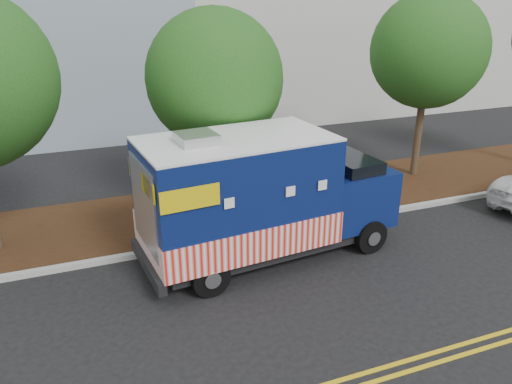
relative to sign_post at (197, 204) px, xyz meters
name	(u,v)px	position (x,y,z in m)	size (l,w,h in m)	color
ground	(247,265)	(0.84, -1.60, -1.20)	(120.00, 120.00, 0.00)	black
curb	(230,239)	(0.84, -0.20, -1.12)	(120.00, 0.18, 0.15)	#9E9E99
mulch_strip	(209,210)	(0.84, 1.90, -1.12)	(120.00, 4.00, 0.15)	black
centerline_near	(332,383)	(0.84, -6.05, -1.19)	(120.00, 0.10, 0.01)	gold
tree_b	(215,79)	(1.14, 1.89, 2.98)	(3.98, 3.98, 6.18)	#38281C
tree_c	(429,51)	(8.87, 2.24, 3.42)	(3.96, 3.96, 6.62)	#38281C
sign_post	(197,204)	(0.00, 0.00, 0.00)	(0.06, 0.06, 2.40)	#473828
food_truck	(258,200)	(1.27, -1.27, 0.41)	(6.95, 3.17, 3.55)	black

